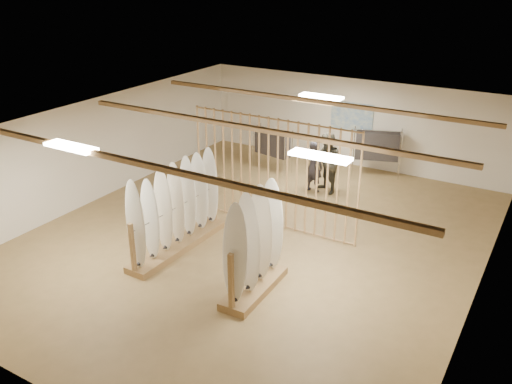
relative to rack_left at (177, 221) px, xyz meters
The scene contains 16 objects.
floor 2.00m from the rack_left, 46.56° to the left, with size 12.00×12.00×0.00m, color #99794A.
ceiling 2.80m from the rack_left, 46.56° to the left, with size 12.00×12.00×0.00m, color gray.
wall_back 7.50m from the rack_left, 80.10° to the left, with size 12.00×12.00×0.00m, color white.
wall_front 4.87m from the rack_left, 74.54° to the right, with size 12.00×12.00×0.00m, color white.
wall_left 4.01m from the rack_left, 159.94° to the left, with size 12.00×12.00×0.00m, color white.
wall_right 6.47m from the rack_left, 12.18° to the left, with size 12.00×12.00×0.00m, color white.
ceiling_slats 2.74m from the rack_left, 46.56° to the left, with size 9.50×6.12×0.10m, color #9A7446.
light_panels 2.76m from the rack_left, 46.56° to the left, with size 1.20×0.35×0.06m, color white.
bamboo_partition 2.60m from the rack_left, 59.22° to the left, with size 4.45×0.05×2.78m.
poster 7.50m from the rack_left, 80.07° to the left, with size 1.40×0.03×0.90m, color #346BB6.
rack_left is the anchor object (origin of this frame).
rack_right 2.50m from the rack_left, 14.61° to the right, with size 0.65×1.88×2.17m.
clothing_rack_a 5.63m from the rack_left, 96.31° to the left, with size 1.28×0.55×1.39m.
clothing_rack_b 7.17m from the rack_left, 70.65° to the left, with size 1.34×0.76×1.50m.
shopper_a 4.85m from the rack_left, 75.36° to the left, with size 0.63×0.43×1.73m, color #27252D.
shopper_b 5.05m from the rack_left, 71.35° to the left, with size 0.96×0.75×1.99m, color #37342A.
Camera 1 is at (5.87, -9.94, 6.14)m, focal length 38.00 mm.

